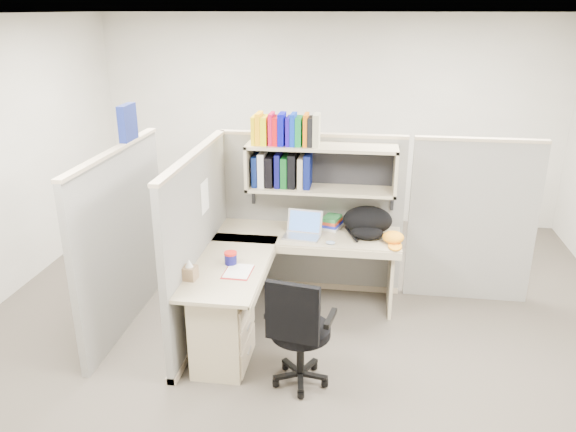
% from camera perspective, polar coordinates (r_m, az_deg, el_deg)
% --- Properties ---
extents(ground, '(6.00, 6.00, 0.00)m').
position_cam_1_polar(ground, '(5.16, 1.25, -11.71)').
color(ground, '#38332B').
rests_on(ground, ground).
extents(room_shell, '(6.00, 6.00, 6.00)m').
position_cam_1_polar(room_shell, '(4.52, 1.41, 5.98)').
color(room_shell, '#AAA699').
rests_on(room_shell, ground).
extents(cubicle, '(3.79, 1.84, 1.95)m').
position_cam_1_polar(cubicle, '(5.21, -2.08, -0.25)').
color(cubicle, slate).
rests_on(cubicle, ground).
extents(desk, '(1.74, 1.75, 0.73)m').
position_cam_1_polar(desk, '(4.76, -4.07, -8.65)').
color(desk, tan).
rests_on(desk, ground).
extents(laptop, '(0.37, 0.37, 0.24)m').
position_cam_1_polar(laptop, '(5.20, 1.42, -0.96)').
color(laptop, '#AEAEB2').
rests_on(laptop, desk).
extents(backpack, '(0.47, 0.37, 0.27)m').
position_cam_1_polar(backpack, '(5.28, 8.08, -0.66)').
color(backpack, black).
rests_on(backpack, desk).
extents(orange_cap, '(0.23, 0.25, 0.11)m').
position_cam_1_polar(orange_cap, '(5.20, 10.64, -2.14)').
color(orange_cap, orange).
rests_on(orange_cap, desk).
extents(snack_canister, '(0.11, 0.11, 0.11)m').
position_cam_1_polar(snack_canister, '(4.72, -5.85, -4.25)').
color(snack_canister, '#100E57').
rests_on(snack_canister, desk).
extents(tissue_box, '(0.12, 0.12, 0.17)m').
position_cam_1_polar(tissue_box, '(4.50, -9.98, -5.36)').
color(tissue_box, '#8B6E4E').
rests_on(tissue_box, desk).
extents(mouse, '(0.09, 0.06, 0.03)m').
position_cam_1_polar(mouse, '(5.10, 4.34, -2.71)').
color(mouse, '#7D93B2').
rests_on(mouse, desk).
extents(paper_cup, '(0.09, 0.09, 0.10)m').
position_cam_1_polar(paper_cup, '(5.45, 1.79, -0.72)').
color(paper_cup, white).
rests_on(paper_cup, desk).
extents(book_stack, '(0.23, 0.27, 0.11)m').
position_cam_1_polar(book_stack, '(5.48, 4.45, -0.61)').
color(book_stack, gray).
rests_on(book_stack, desk).
extents(loose_paper, '(0.21, 0.28, 0.00)m').
position_cam_1_polar(loose_paper, '(4.61, -5.06, -5.58)').
color(loose_paper, white).
rests_on(loose_paper, desk).
extents(task_chair, '(0.53, 0.49, 0.96)m').
position_cam_1_polar(task_chair, '(4.34, 1.11, -13.25)').
color(task_chair, black).
rests_on(task_chair, ground).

